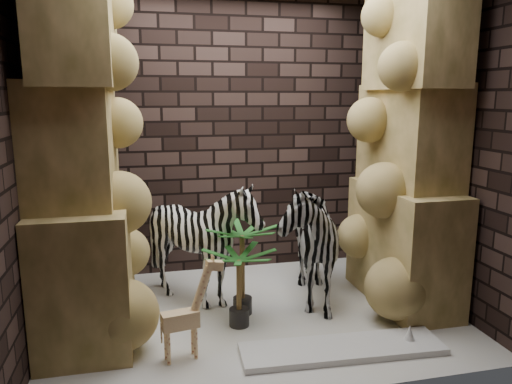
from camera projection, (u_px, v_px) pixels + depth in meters
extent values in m
plane|color=silver|center=(256.00, 314.00, 4.31)|extent=(3.50, 3.50, 0.00)
plane|color=black|center=(230.00, 135.00, 5.21)|extent=(3.50, 0.00, 3.50)
plane|color=black|center=(304.00, 168.00, 2.83)|extent=(3.50, 0.00, 3.50)
plane|color=black|center=(31.00, 152.00, 3.63)|extent=(0.00, 3.00, 3.00)
plane|color=black|center=(442.00, 143.00, 4.41)|extent=(0.00, 3.00, 3.00)
imported|color=white|center=(303.00, 228.00, 4.51)|extent=(0.83, 1.28, 1.41)
imported|color=white|center=(203.00, 248.00, 4.43)|extent=(1.00, 1.23, 1.09)
cube|color=white|center=(342.00, 349.00, 3.67)|extent=(1.58, 0.47, 0.05)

